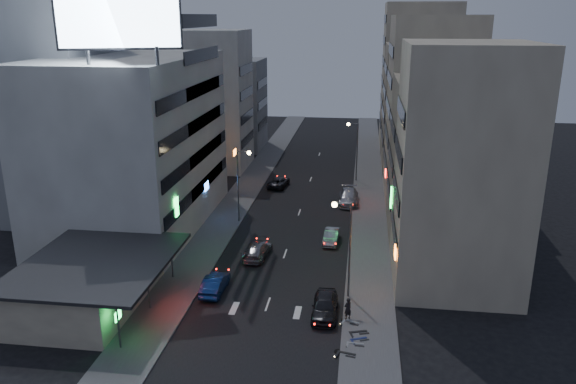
% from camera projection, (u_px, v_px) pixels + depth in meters
% --- Properties ---
extents(ground, '(180.00, 180.00, 0.00)m').
position_uv_depth(ground, '(259.00, 331.00, 40.78)').
color(ground, black).
rests_on(ground, ground).
extents(sidewalk_left, '(4.00, 120.00, 0.12)m').
position_uv_depth(sidewalk_left, '(240.00, 198.00, 70.13)').
color(sidewalk_left, '#4C4C4F').
rests_on(sidewalk_left, ground).
extents(sidewalk_right, '(4.00, 120.00, 0.12)m').
position_uv_depth(sidewalk_right, '(368.00, 204.00, 68.10)').
color(sidewalk_right, '#4C4C4F').
rests_on(sidewalk_right, ground).
extents(food_court, '(11.00, 13.00, 3.88)m').
position_uv_depth(food_court, '(88.00, 282.00, 43.84)').
color(food_court, beige).
rests_on(food_court, ground).
extents(white_building, '(14.00, 24.00, 18.00)m').
position_uv_depth(white_building, '(133.00, 144.00, 59.14)').
color(white_building, silver).
rests_on(white_building, ground).
extents(grey_tower, '(10.00, 14.00, 34.00)m').
position_uv_depth(grey_tower, '(59.00, 63.00, 60.72)').
color(grey_tower, gray).
rests_on(grey_tower, ground).
extents(shophouse_near, '(10.00, 11.00, 20.00)m').
position_uv_depth(shophouse_near, '(461.00, 168.00, 45.79)').
color(shophouse_near, beige).
rests_on(shophouse_near, ground).
extents(shophouse_mid, '(11.00, 12.00, 16.00)m').
position_uv_depth(shophouse_mid, '(446.00, 158.00, 57.19)').
color(shophouse_mid, tan).
rests_on(shophouse_mid, ground).
extents(shophouse_far, '(10.00, 14.00, 22.00)m').
position_uv_depth(shophouse_far, '(430.00, 109.00, 68.64)').
color(shophouse_far, beige).
rests_on(shophouse_far, ground).
extents(far_left_a, '(11.00, 10.00, 20.00)m').
position_uv_depth(far_left_a, '(210.00, 100.00, 82.28)').
color(far_left_a, silver).
rests_on(far_left_a, ground).
extents(far_left_b, '(12.00, 10.00, 15.00)m').
position_uv_depth(far_left_b, '(228.00, 104.00, 95.38)').
color(far_left_b, gray).
rests_on(far_left_b, ground).
extents(far_right_a, '(11.00, 12.00, 18.00)m').
position_uv_depth(far_right_a, '(422.00, 106.00, 83.36)').
color(far_right_a, tan).
rests_on(far_right_a, ground).
extents(far_right_b, '(12.00, 12.00, 24.00)m').
position_uv_depth(far_right_b, '(418.00, 76.00, 95.63)').
color(far_right_b, beige).
rests_on(far_right_b, ground).
extents(billboard, '(9.52, 3.75, 6.20)m').
position_uv_depth(billboard, '(119.00, 19.00, 45.35)').
color(billboard, '#595B60').
rests_on(billboard, white_building).
extents(street_lamp_right_near, '(1.60, 0.44, 8.02)m').
position_uv_depth(street_lamp_right_near, '(345.00, 236.00, 44.08)').
color(street_lamp_right_near, '#595B60').
rests_on(street_lamp_right_near, sidewalk_right).
extents(street_lamp_left, '(1.60, 0.44, 8.02)m').
position_uv_depth(street_lamp_left, '(241.00, 176.00, 60.71)').
color(street_lamp_left, '#595B60').
rests_on(street_lamp_left, sidewalk_left).
extents(street_lamp_right_far, '(1.60, 0.44, 8.02)m').
position_uv_depth(street_lamp_right_far, '(354.00, 143.00, 76.22)').
color(street_lamp_right_far, '#595B60').
rests_on(street_lamp_right_far, sidewalk_right).
extents(parked_car_right_near, '(1.94, 4.78, 1.63)m').
position_uv_depth(parked_car_right_near, '(325.00, 306.00, 42.69)').
color(parked_car_right_near, '#222227').
rests_on(parked_car_right_near, ground).
extents(parked_car_right_mid, '(1.62, 4.06, 1.31)m').
position_uv_depth(parked_car_right_mid, '(331.00, 236.00, 56.47)').
color(parked_car_right_mid, '#A1A5A9').
rests_on(parked_car_right_mid, ground).
extents(parked_car_left, '(2.73, 4.98, 1.32)m').
position_uv_depth(parked_car_left, '(279.00, 182.00, 74.90)').
color(parked_car_left, '#26252A').
rests_on(parked_car_left, ground).
extents(parked_car_right_far, '(2.48, 5.75, 1.65)m').
position_uv_depth(parked_car_right_far, '(349.00, 197.00, 68.22)').
color(parked_car_right_far, '#97999F').
rests_on(parked_car_right_far, ground).
extents(road_car_blue, '(1.62, 4.47, 1.46)m').
position_uv_depth(road_car_blue, '(215.00, 284.00, 46.33)').
color(road_car_blue, navy).
rests_on(road_car_blue, ground).
extents(road_car_silver, '(2.45, 5.10, 1.43)m').
position_uv_depth(road_car_silver, '(257.00, 250.00, 53.08)').
color(road_car_silver, gray).
rests_on(road_car_silver, ground).
extents(person, '(0.75, 0.72, 1.74)m').
position_uv_depth(person, '(348.00, 309.00, 41.90)').
color(person, black).
rests_on(person, sidewalk_right).
extents(scooter_black_a, '(1.04, 2.01, 1.17)m').
position_uv_depth(scooter_black_a, '(357.00, 347.00, 37.60)').
color(scooter_black_a, black).
rests_on(scooter_black_a, sidewalk_right).
extents(scooter_silver_a, '(0.71, 1.82, 1.09)m').
position_uv_depth(scooter_silver_a, '(365.00, 337.00, 38.85)').
color(scooter_silver_a, '#93959A').
rests_on(scooter_silver_a, sidewalk_right).
extents(scooter_blue, '(1.28, 1.93, 1.12)m').
position_uv_depth(scooter_blue, '(367.00, 330.00, 39.68)').
color(scooter_blue, navy).
rests_on(scooter_blue, sidewalk_right).
extents(scooter_black_b, '(1.26, 2.11, 1.22)m').
position_uv_depth(scooter_black_b, '(367.00, 322.00, 40.51)').
color(scooter_black_b, black).
rests_on(scooter_black_b, sidewalk_right).
extents(scooter_silver_b, '(1.21, 1.94, 1.13)m').
position_uv_depth(scooter_silver_b, '(360.00, 316.00, 41.46)').
color(scooter_silver_b, '#9A9EA2').
rests_on(scooter_silver_b, sidewalk_right).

